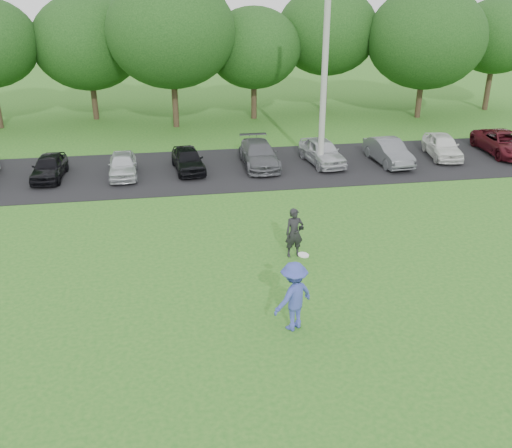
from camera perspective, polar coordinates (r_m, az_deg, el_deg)
The scene contains 7 objects.
ground at distance 15.73m, azimuth 2.05°, elevation -9.48°, with size 100.00×100.00×0.00m, color #27691E.
parking_lot at distance 27.40m, azimuth -3.17°, elevation 5.52°, with size 32.00×6.50×0.03m, color black.
utility_pole at distance 26.43m, azimuth 6.89°, elevation 15.37°, with size 0.28×0.28×9.59m, color #9E9F9A.
frisbee_player at distance 14.91m, azimuth 3.78°, elevation -7.22°, with size 1.43×1.25×2.30m.
camera_bystander at distance 18.66m, azimuth 3.86°, elevation -0.89°, with size 0.64×0.45×1.68m.
parked_cars at distance 27.15m, azimuth -3.79°, elevation 6.64°, with size 30.81×4.65×1.20m.
tree_row at distance 36.06m, azimuth -2.61°, elevation 17.96°, with size 42.39×9.85×8.64m.
Camera 1 is at (-2.63, -12.86, 8.67)m, focal length 40.00 mm.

